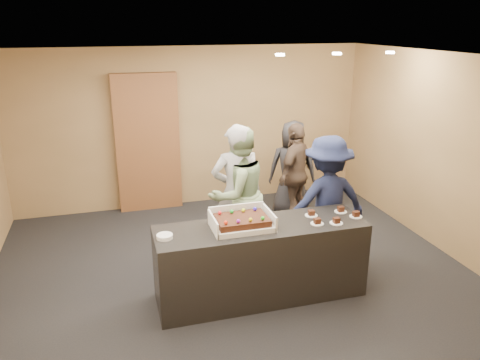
{
  "coord_description": "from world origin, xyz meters",
  "views": [
    {
      "loc": [
        -1.39,
        -5.25,
        3.08
      ],
      "look_at": [
        0.13,
        0.0,
        1.21
      ],
      "focal_mm": 35.0,
      "sensor_mm": 36.0,
      "label": 1
    }
  ],
  "objects": [
    {
      "name": "room",
      "position": [
        0.0,
        0.0,
        1.35
      ],
      "size": [
        6.04,
        6.0,
        2.7
      ],
      "color": "black",
      "rests_on": "ground"
    },
    {
      "name": "serving_counter",
      "position": [
        0.17,
        -0.71,
        0.45
      ],
      "size": [
        2.4,
        0.71,
        0.9
      ],
      "primitive_type": "cube",
      "rotation": [
        0.0,
        0.0,
        -0.0
      ],
      "color": "black",
      "rests_on": "floor"
    },
    {
      "name": "storage_cabinet",
      "position": [
        -0.77,
        2.41,
        1.15
      ],
      "size": [
        1.05,
        0.15,
        2.3
      ],
      "primitive_type": "cube",
      "color": "brown",
      "rests_on": "floor"
    },
    {
      "name": "cake_box",
      "position": [
        -0.06,
        -0.68,
        0.95
      ],
      "size": [
        0.67,
        0.46,
        0.2
      ],
      "color": "white",
      "rests_on": "serving_counter"
    },
    {
      "name": "sheet_cake",
      "position": [
        -0.06,
        -0.71,
        1.0
      ],
      "size": [
        0.57,
        0.39,
        0.11
      ],
      "color": "#33170B",
      "rests_on": "cake_box"
    },
    {
      "name": "plate_stack",
      "position": [
        -0.91,
        -0.73,
        0.92
      ],
      "size": [
        0.17,
        0.17,
        0.04
      ],
      "primitive_type": "cylinder",
      "color": "white",
      "rests_on": "serving_counter"
    },
    {
      "name": "slice_a",
      "position": [
        0.79,
        -0.84,
        0.92
      ],
      "size": [
        0.15,
        0.15,
        0.07
      ],
      "color": "white",
      "rests_on": "serving_counter"
    },
    {
      "name": "slice_b",
      "position": [
        0.83,
        -0.6,
        0.92
      ],
      "size": [
        0.15,
        0.15,
        0.07
      ],
      "color": "white",
      "rests_on": "serving_counter"
    },
    {
      "name": "slice_c",
      "position": [
        1.01,
        -0.88,
        0.92
      ],
      "size": [
        0.15,
        0.15,
        0.07
      ],
      "color": "white",
      "rests_on": "serving_counter"
    },
    {
      "name": "slice_d",
      "position": [
        1.22,
        -0.6,
        0.92
      ],
      "size": [
        0.15,
        0.15,
        0.07
      ],
      "color": "white",
      "rests_on": "serving_counter"
    },
    {
      "name": "slice_e",
      "position": [
        1.32,
        -0.78,
        0.92
      ],
      "size": [
        0.15,
        0.15,
        0.07
      ],
      "color": "white",
      "rests_on": "serving_counter"
    },
    {
      "name": "person_server_grey",
      "position": [
        0.18,
        0.34,
        0.92
      ],
      "size": [
        0.7,
        0.49,
        1.85
      ],
      "primitive_type": "imported",
      "rotation": [
        0.0,
        0.0,
        3.07
      ],
      "color": "#A7A7AC",
      "rests_on": "floor"
    },
    {
      "name": "person_sage_man",
      "position": [
        0.18,
        0.31,
        0.9
      ],
      "size": [
        1.08,
        0.97,
        1.81
      ],
      "primitive_type": "imported",
      "rotation": [
        0.0,
        0.0,
        3.54
      ],
      "color": "#93AE7F",
      "rests_on": "floor"
    },
    {
      "name": "person_navy_man",
      "position": [
        1.25,
        -0.14,
        0.86
      ],
      "size": [
        1.12,
        0.65,
        1.73
      ],
      "primitive_type": "imported",
      "rotation": [
        0.0,
        0.0,
        3.13
      ],
      "color": "#171E40",
      "rests_on": "floor"
    },
    {
      "name": "person_brown_extra",
      "position": [
        1.38,
        1.2,
        0.81
      ],
      "size": [
        0.98,
        0.91,
        1.62
      ],
      "primitive_type": "imported",
      "rotation": [
        0.0,
        0.0,
        3.85
      ],
      "color": "brown",
      "rests_on": "floor"
    },
    {
      "name": "person_dark_suit",
      "position": [
        1.43,
        1.46,
        0.8
      ],
      "size": [
        0.92,
        0.78,
        1.59
      ],
      "primitive_type": "imported",
      "rotation": [
        0.0,
        0.0,
        2.72
      ],
      "color": "#27262B",
      "rests_on": "floor"
    },
    {
      "name": "ceiling_spotlights",
      "position": [
        1.6,
        0.5,
        2.67
      ],
      "size": [
        1.72,
        0.12,
        0.03
      ],
      "color": "#FFEAC6",
      "rests_on": "ceiling"
    }
  ]
}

